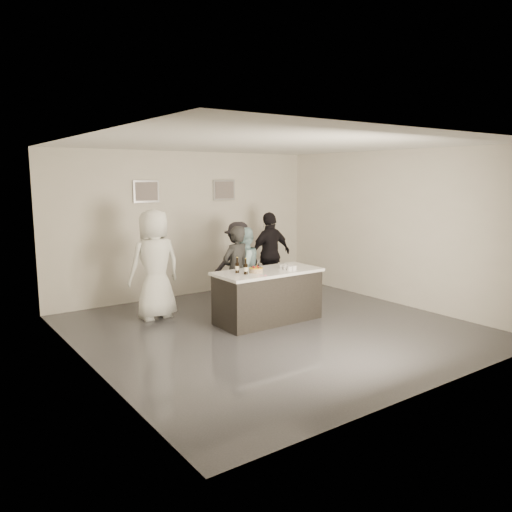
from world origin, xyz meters
name	(u,v)px	position (x,y,z in m)	size (l,w,h in m)	color
floor	(273,328)	(0.00, 0.00, 0.00)	(6.00, 6.00, 0.00)	#3D3D42
ceiling	(274,144)	(0.00, 0.00, 3.00)	(6.00, 6.00, 0.00)	white
wall_back	(187,224)	(0.00, 3.00, 1.50)	(6.00, 0.04, 3.00)	silver
wall_front	(435,265)	(0.00, -3.00, 1.50)	(6.00, 0.04, 3.00)	silver
wall_left	(87,256)	(-3.00, 0.00, 1.50)	(0.04, 6.00, 3.00)	silver
wall_right	(395,228)	(3.00, 0.00, 1.50)	(0.04, 6.00, 3.00)	silver
picture_left	(146,191)	(-0.90, 2.97, 2.20)	(0.54, 0.04, 0.44)	#B2B2B7
picture_right	(224,190)	(0.90, 2.97, 2.20)	(0.54, 0.04, 0.44)	#B2B2B7
bar_counter	(268,296)	(0.17, 0.39, 0.45)	(1.86, 0.86, 0.90)	white
cake	(256,270)	(-0.10, 0.36, 0.94)	(0.23, 0.23, 0.07)	yellow
beer_bottle_a	(237,265)	(-0.39, 0.50, 1.03)	(0.07, 0.07, 0.26)	black
beer_bottle_b	(246,266)	(-0.33, 0.32, 1.03)	(0.07, 0.07, 0.26)	black
tumbler_cluster	(288,267)	(0.51, 0.25, 0.94)	(0.19, 0.30, 0.08)	gold
candles	(264,275)	(-0.16, 0.06, 0.90)	(0.24, 0.08, 0.01)	pink
person_main_black	(236,270)	(-0.02, 1.10, 0.81)	(0.59, 0.39, 1.62)	black
person_main_blue	(244,268)	(0.34, 1.38, 0.77)	(0.75, 0.59, 1.54)	#A0C9D1
person_guest_left	(155,264)	(-1.33, 1.69, 0.97)	(0.95, 0.62, 1.94)	white
person_guest_right	(270,254)	(1.37, 1.91, 0.88)	(1.03, 0.43, 1.76)	black
person_guest_back	(239,262)	(0.54, 1.87, 0.80)	(1.04, 0.60, 1.60)	black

